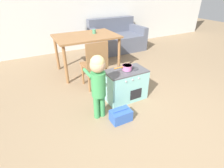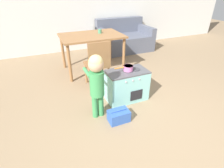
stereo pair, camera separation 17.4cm
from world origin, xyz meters
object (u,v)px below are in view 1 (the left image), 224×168
toy_pot (127,67)px  cup_on_table (94,32)px  child_figure (98,79)px  dining_chair_near (95,64)px  couch (116,39)px  play_kitchen (125,85)px  dining_table (86,40)px  toy_basket (121,116)px

toy_pot → cup_on_table: (0.05, 1.35, 0.25)m
toy_pot → child_figure: (-0.57, -0.22, 0.05)m
dining_chair_near → couch: size_ratio=0.60×
play_kitchen → toy_pot: (0.01, 0.00, 0.30)m
play_kitchen → dining_chair_near: dining_chair_near is taller
cup_on_table → dining_chair_near: bearing=-112.8°
toy_pot → dining_table: 1.30m
dining_table → play_kitchen: bearing=-84.0°
dining_chair_near → toy_basket: bearing=-93.6°
play_kitchen → toy_pot: 0.30m
play_kitchen → couch: couch is taller
play_kitchen → couch: 2.54m
play_kitchen → cup_on_table: size_ratio=7.99×
child_figure → cup_on_table: 1.71m
toy_basket → cup_on_table: (0.40, 1.79, 0.71)m
toy_basket → couch: 3.09m
dining_chair_near → cup_on_table: (0.34, 0.81, 0.34)m
child_figure → couch: child_figure is taller
play_kitchen → couch: bearing=64.3°
play_kitchen → cup_on_table: 1.46m
play_kitchen → dining_chair_near: bearing=116.8°
toy_pot → cup_on_table: cup_on_table is taller
toy_pot → dining_chair_near: size_ratio=0.35×
cup_on_table → child_figure: bearing=-111.4°
toy_pot → couch: 2.55m
dining_chair_near → toy_pot: bearing=-62.2°
child_figure → toy_pot: bearing=21.6°
child_figure → dining_chair_near: bearing=70.1°
child_figure → toy_basket: size_ratio=3.24×
toy_pot → couch: bearing=64.6°
toy_basket → cup_on_table: bearing=77.4°
play_kitchen → toy_basket: 0.58m
cup_on_table → toy_basket: bearing=-102.6°
dining_table → toy_basket: bearing=-96.6°
toy_basket → dining_table: 1.84m
child_figure → dining_chair_near: 0.83m
toy_basket → dining_chair_near: bearing=86.4°
play_kitchen → dining_chair_near: 0.64m
child_figure → couch: bearing=56.6°
toy_pot → cup_on_table: 1.38m
child_figure → dining_table: size_ratio=0.74×
toy_basket → couch: bearing=62.2°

